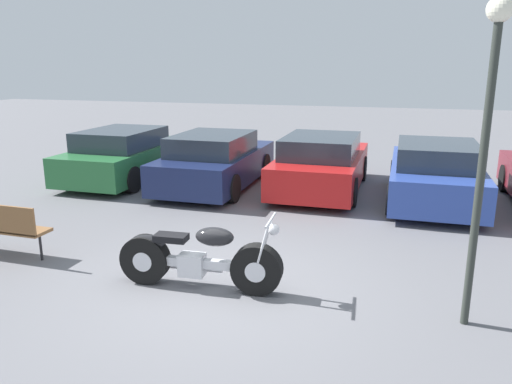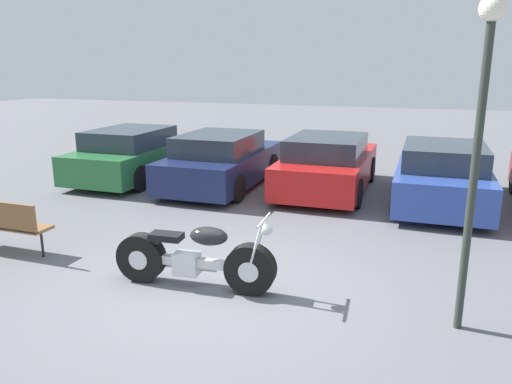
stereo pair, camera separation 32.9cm
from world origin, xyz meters
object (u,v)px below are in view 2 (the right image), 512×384
at_px(parked_car_green, 135,154).
at_px(parked_car_red, 328,165).
at_px(parked_car_navy, 222,161).
at_px(park_bench, 1,221).
at_px(parked_car_blue, 442,175).
at_px(lamp_post, 481,115).
at_px(motorcycle, 192,258).

relative_size(parked_car_green, parked_car_red, 1.00).
bearing_deg(parked_car_red, parked_car_green, -177.05).
relative_size(parked_car_navy, park_bench, 2.64).
bearing_deg(parked_car_navy, parked_car_blue, 0.31).
distance_m(parked_car_red, lamp_post, 6.65).
bearing_deg(lamp_post, parked_car_green, 144.13).
relative_size(parked_car_navy, parked_car_red, 1.00).
bearing_deg(lamp_post, parked_car_blue, 91.06).
xyz_separation_m(park_bench, lamp_post, (6.75, -0.17, 1.88)).
distance_m(parked_car_red, park_bench, 7.00).
relative_size(parked_car_red, lamp_post, 1.15).
bearing_deg(park_bench, parked_car_green, 99.97).
bearing_deg(park_bench, lamp_post, -1.41).
bearing_deg(parked_car_blue, lamp_post, -88.94).
bearing_deg(parked_car_green, lamp_post, -35.87).
height_order(parked_car_navy, park_bench, parked_car_navy).
bearing_deg(parked_car_green, parked_car_blue, -0.78).
distance_m(parked_car_red, parked_car_blue, 2.56).
xyz_separation_m(motorcycle, parked_car_red, (0.73, 5.81, 0.22)).
bearing_deg(lamp_post, parked_car_navy, 133.55).
xyz_separation_m(parked_car_blue, lamp_post, (0.10, -5.46, 1.80)).
distance_m(motorcycle, parked_car_navy, 5.72).
height_order(motorcycle, parked_car_red, parked_car_red).
bearing_deg(motorcycle, parked_car_green, 128.01).
xyz_separation_m(parked_car_red, parked_car_blue, (2.53, -0.37, 0.00)).
xyz_separation_m(parked_car_navy, parked_car_blue, (5.07, 0.03, 0.00)).
bearing_deg(lamp_post, motorcycle, 179.73).
bearing_deg(parked_car_red, park_bench, -126.01).
relative_size(parked_car_green, parked_car_navy, 1.00).
bearing_deg(parked_car_blue, park_bench, -141.46).
bearing_deg(parked_car_red, lamp_post, -65.68).
bearing_deg(motorcycle, parked_car_blue, 59.10).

